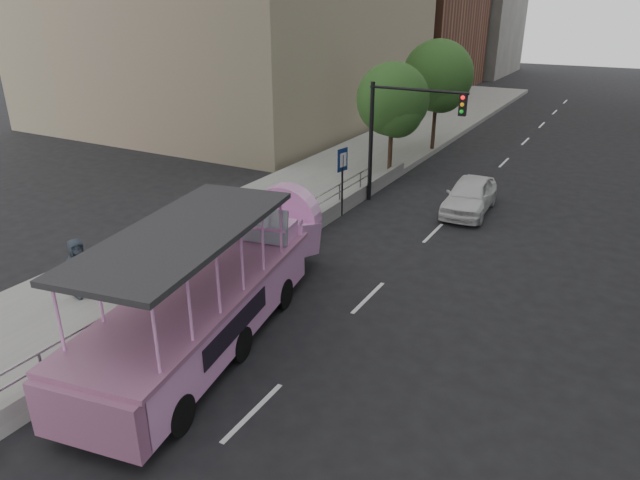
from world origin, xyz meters
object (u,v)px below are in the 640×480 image
duck_boat (220,286)px  traffic_signal (397,125)px  car (470,195)px  street_tree_near (394,103)px  street_tree_far (439,79)px  pedestrian_far (79,268)px  parking_sign (342,174)px

duck_boat → traffic_signal: traffic_signal is taller
car → street_tree_near: bearing=145.9°
car → street_tree_far: 10.62m
traffic_signal → street_tree_near: 3.80m
duck_boat → pedestrian_far: 4.49m
pedestrian_far → street_tree_far: size_ratio=0.28×
parking_sign → pedestrian_far: bearing=-106.8°
duck_boat → street_tree_near: street_tree_near is taller
pedestrian_far → street_tree_near: size_ratio=0.31×
duck_boat → street_tree_far: (-1.33, 21.45, 3.03)m
parking_sign → street_tree_far: street_tree_far is taller
parking_sign → car: bearing=34.1°
car → traffic_signal: traffic_signal is taller
parking_sign → traffic_signal: 3.29m
duck_boat → car: bearing=75.4°
duck_boat → pedestrian_far: size_ratio=5.95×
traffic_signal → street_tree_far: street_tree_far is taller
pedestrian_far → street_tree_far: 22.83m
car → traffic_signal: (-3.20, -0.55, 2.76)m
car → street_tree_far: bearing=114.2°
street_tree_near → street_tree_far: bearing=88.1°
duck_boat → parking_sign: (-1.22, 9.53, 0.51)m
car → pedestrian_far: 15.55m
duck_boat → parking_sign: 9.62m
street_tree_near → parking_sign: bearing=-87.1°
traffic_signal → pedestrian_far: bearing=-108.9°
pedestrian_far → parking_sign: parking_sign is taller
street_tree_near → street_tree_far: 6.02m
pedestrian_far → traffic_signal: bearing=-0.1°
duck_boat → street_tree_far: bearing=93.5°
street_tree_near → street_tree_far: size_ratio=0.89×
parking_sign → traffic_signal: size_ratio=0.55×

